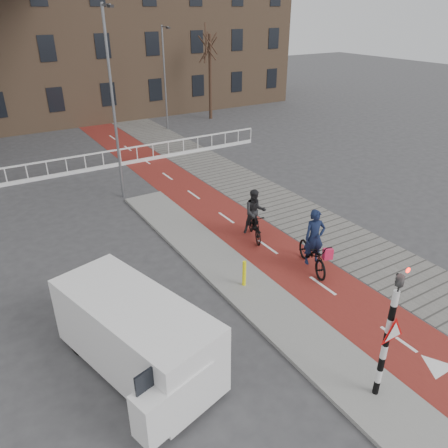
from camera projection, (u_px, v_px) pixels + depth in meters
ground at (332, 338)px, 12.06m from camera, size 120.00×120.00×0.00m
bike_lane at (204, 202)px, 20.37m from camera, size 2.50×60.00×0.01m
sidewalk at (253, 190)px, 21.68m from camera, size 3.00×60.00×0.01m
curb_island at (233, 275)px, 14.75m from camera, size 1.80×16.00×0.12m
traffic_signal at (389, 330)px, 9.35m from camera, size 0.80×0.80×3.68m
bollard at (244, 273)px, 13.94m from camera, size 0.12×0.12×0.88m
cyclist_near at (313, 250)px, 14.89m from camera, size 1.39×2.28×2.21m
cyclist_far at (255, 219)px, 16.83m from camera, size 1.18×1.96×2.03m
van at (136, 334)px, 10.65m from camera, size 3.00×4.94×1.98m
railing at (28, 177)px, 22.53m from camera, size 28.00×0.10×0.99m
tree_right at (210, 78)px, 33.98m from camera, size 0.25×0.25×6.33m
streetlight_near at (114, 109)px, 19.06m from camera, size 0.12×0.12×8.35m
streetlight_right at (165, 80)px, 30.82m from camera, size 0.12×0.12×7.05m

